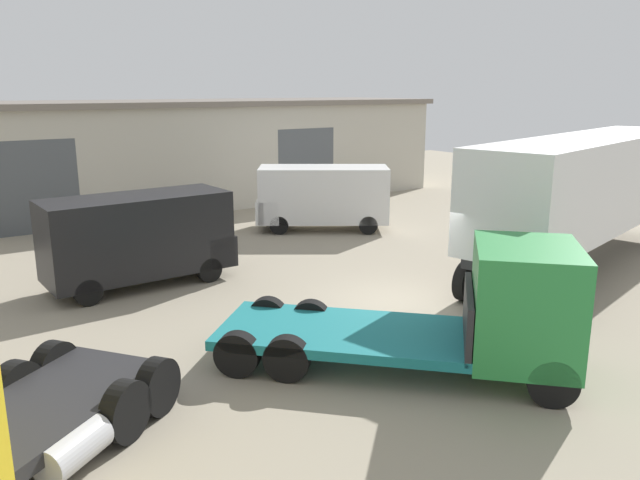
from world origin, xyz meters
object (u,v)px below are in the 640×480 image
at_px(delivery_van_black, 143,236).
at_px(delivery_van_white, 320,196).
at_px(container_trailer_red, 588,186).
at_px(flatbed_truck_green, 474,312).

height_order(delivery_van_black, delivery_van_white, delivery_van_black).
relative_size(container_trailer_red, flatbed_truck_green, 1.88).
bearing_deg(container_trailer_red, flatbed_truck_green, -172.90).
distance_m(container_trailer_red, delivery_van_white, 9.95).
bearing_deg(delivery_van_black, container_trailer_red, -28.98).
bearing_deg(delivery_van_white, container_trailer_red, 146.37).
distance_m(container_trailer_red, delivery_van_black, 13.42).
relative_size(container_trailer_red, delivery_van_black, 2.39).
xyz_separation_m(delivery_van_black, delivery_van_white, (8.17, 3.14, -0.05)).
xyz_separation_m(container_trailer_red, delivery_van_black, (-11.96, 5.98, -1.19)).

